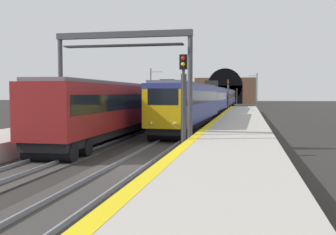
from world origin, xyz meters
TOP-DOWN VIEW (x-y plane):
  - ground_plane at (0.00, 0.00)m, footprint 320.00×320.00m
  - platform_right at (0.00, -4.26)m, footprint 112.00×4.49m
  - platform_right_edge_strip at (0.00, -2.27)m, footprint 112.00×0.50m
  - track_main_line at (0.00, 0.00)m, footprint 160.00×3.19m
  - track_adjacent_line at (0.00, 4.27)m, footprint 160.00×2.89m
  - train_main_approaching at (48.26, 0.00)m, footprint 82.00×3.43m
  - train_adjacent_platform at (28.54, 4.27)m, footprint 58.98×2.99m
  - railway_signal_near at (2.93, -1.81)m, footprint 0.39×0.38m
  - railway_signal_mid at (48.67, -1.81)m, footprint 0.39×0.38m
  - railway_signal_far at (101.88, -1.81)m, footprint 0.39×0.38m
  - overhead_signal_gantry at (5.24, 2.14)m, footprint 0.70×8.18m
  - tunnel_portal at (109.39, 2.14)m, footprint 2.47×19.29m
  - catenary_mast_near at (48.11, 11.15)m, footprint 0.22×2.10m
  - catenary_mast_far at (70.31, -6.88)m, footprint 0.22×1.84m

SIDE VIEW (x-z plane):
  - ground_plane at x=0.00m, z-range 0.00..0.00m
  - track_main_line at x=0.00m, z-range -0.06..0.15m
  - track_adjacent_line at x=0.00m, z-range -0.06..0.15m
  - platform_right at x=0.00m, z-range 0.00..0.94m
  - platform_right_edge_strip at x=0.00m, z-range 0.94..0.95m
  - train_adjacent_platform at x=28.54m, z-range -0.15..4.78m
  - train_main_approaching at x=48.26m, z-range -0.15..4.90m
  - railway_signal_far at x=101.88m, z-range 0.43..5.26m
  - railway_signal_near at x=2.93m, z-range 0.45..5.68m
  - railway_signal_mid at x=48.67m, z-range 0.46..6.06m
  - catenary_mast_near at x=48.11m, z-range 0.11..7.63m
  - catenary_mast_far at x=70.31m, z-range 0.09..7.78m
  - tunnel_portal at x=109.39m, z-range -1.43..9.75m
  - overhead_signal_gantry at x=5.24m, z-range 1.72..8.58m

